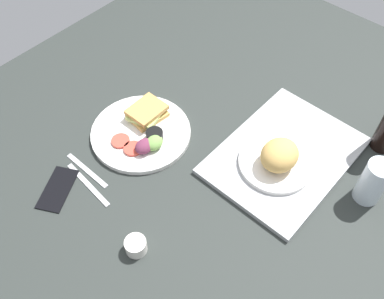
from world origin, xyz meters
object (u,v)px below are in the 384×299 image
(knife, at_px, (88,184))
(cell_phone, at_px, (57,189))
(bread_plate_near, at_px, (278,158))
(espresso_cup, at_px, (136,246))
(fork, at_px, (87,170))
(serving_tray, at_px, (284,156))
(plate_with_salad, at_px, (143,131))
(drinking_glass, at_px, (373,182))

(knife, xyz_separation_m, cell_phone, (0.07, -0.05, 0.00))
(bread_plate_near, distance_m, espresso_cup, 0.46)
(fork, bearing_deg, knife, -36.43)
(serving_tray, bearing_deg, plate_with_salad, -60.51)
(bread_plate_near, bearing_deg, espresso_cup, -15.33)
(drinking_glass, height_order, knife, drinking_glass)
(drinking_glass, xyz_separation_m, cell_phone, (0.55, -0.66, -0.07))
(bread_plate_near, bearing_deg, plate_with_salad, -67.05)
(bread_plate_near, xyz_separation_m, drinking_glass, (-0.09, 0.24, 0.02))
(bread_plate_near, bearing_deg, serving_tray, -175.18)
(bread_plate_near, distance_m, cell_phone, 0.63)
(serving_tray, relative_size, knife, 2.37)
(fork, height_order, knife, same)
(knife, bearing_deg, plate_with_salad, 98.95)
(serving_tray, height_order, knife, serving_tray)
(knife, height_order, cell_phone, cell_phone)
(plate_with_salad, distance_m, knife, 0.24)
(serving_tray, relative_size, plate_with_salad, 1.46)
(bread_plate_near, bearing_deg, knife, -42.61)
(serving_tray, height_order, espresso_cup, espresso_cup)
(drinking_glass, xyz_separation_m, knife, (0.49, -0.61, -0.07))
(drinking_glass, bearing_deg, bread_plate_near, -69.79)
(knife, bearing_deg, espresso_cup, -5.47)
(bread_plate_near, distance_m, plate_with_salad, 0.42)
(serving_tray, distance_m, knife, 0.58)
(serving_tray, relative_size, drinking_glass, 3.22)
(bread_plate_near, relative_size, cell_phone, 1.50)
(drinking_glass, bearing_deg, fork, -54.77)
(espresso_cup, bearing_deg, bread_plate_near, 164.67)
(serving_tray, distance_m, bread_plate_near, 0.07)
(serving_tray, distance_m, espresso_cup, 0.51)
(drinking_glass, distance_m, knife, 0.78)
(drinking_glass, relative_size, espresso_cup, 2.50)
(plate_with_salad, relative_size, drinking_glass, 2.20)
(serving_tray, xyz_separation_m, knife, (0.45, -0.36, -0.01))
(plate_with_salad, relative_size, cell_phone, 2.13)
(serving_tray, bearing_deg, fork, -43.74)
(knife, bearing_deg, fork, 148.21)
(fork, bearing_deg, cell_phone, -96.79)
(espresso_cup, relative_size, cell_phone, 0.39)
(bread_plate_near, xyz_separation_m, fork, (0.37, -0.41, -0.05))
(cell_phone, bearing_deg, espresso_cup, 65.92)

